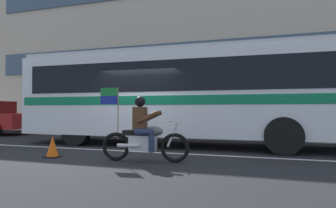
# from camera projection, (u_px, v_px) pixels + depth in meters

# --- Properties ---
(ground_plane) EXTENTS (60.00, 60.00, 0.00)m
(ground_plane) POSITION_uv_depth(u_px,v_px,m) (138.00, 149.00, 9.11)
(ground_plane) COLOR black
(sidewalk_curb) EXTENTS (28.00, 3.80, 0.15)m
(sidewalk_curb) POSITION_uv_depth(u_px,v_px,m) (180.00, 133.00, 13.97)
(sidewalk_curb) COLOR #B7B2A8
(sidewalk_curb) RESTS_ON ground_plane
(lane_center_stripe) EXTENTS (26.60, 0.14, 0.01)m
(lane_center_stripe) POSITION_uv_depth(u_px,v_px,m) (129.00, 151.00, 8.54)
(lane_center_stripe) COLOR silver
(lane_center_stripe) RESTS_ON ground_plane
(office_building_facade) EXTENTS (28.00, 0.89, 12.17)m
(office_building_facade) POSITION_uv_depth(u_px,v_px,m) (191.00, 23.00, 16.25)
(office_building_facade) COLOR #B2A893
(office_building_facade) RESTS_ON ground_plane
(transit_bus) EXTENTS (11.36, 2.78, 3.22)m
(transit_bus) POSITION_uv_depth(u_px,v_px,m) (184.00, 91.00, 9.91)
(transit_bus) COLOR silver
(transit_bus) RESTS_ON ground_plane
(motorcycle_with_rider) EXTENTS (2.18, 0.69, 1.78)m
(motorcycle_with_rider) POSITION_uv_depth(u_px,v_px,m) (144.00, 134.00, 6.87)
(motorcycle_with_rider) COLOR black
(motorcycle_with_rider) RESTS_ON ground_plane
(fire_hydrant) EXTENTS (0.22, 0.30, 0.75)m
(fire_hydrant) POSITION_uv_depth(u_px,v_px,m) (285.00, 127.00, 11.60)
(fire_hydrant) COLOR #4C8C3F
(fire_hydrant) RESTS_ON sidewalk_curb
(traffic_cone) EXTENTS (0.36, 0.36, 0.55)m
(traffic_cone) POSITION_uv_depth(u_px,v_px,m) (52.00, 147.00, 7.50)
(traffic_cone) COLOR #EA590F
(traffic_cone) RESTS_ON ground_plane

